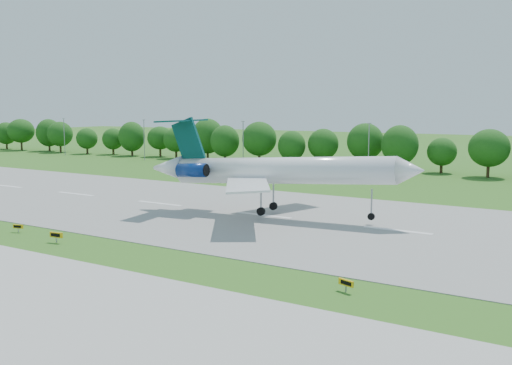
{
  "coord_description": "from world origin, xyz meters",
  "views": [
    {
      "loc": [
        61.77,
        -45.89,
        15.82
      ],
      "look_at": [
        22.93,
        18.0,
        5.93
      ],
      "focal_mm": 40.0,
      "sensor_mm": 36.0,
      "label": 1
    }
  ],
  "objects_px": {
    "airliner": "(268,169)",
    "taxi_sign_left": "(18,227)",
    "service_vehicle_a": "(188,162)",
    "service_vehicle_b": "(204,164)"
  },
  "relations": [
    {
      "from": "taxi_sign_left",
      "to": "service_vehicle_a",
      "type": "distance_m",
      "value": 89.33
    },
    {
      "from": "airliner",
      "to": "service_vehicle_b",
      "type": "xyz_separation_m",
      "value": [
        -50.61,
        52.8,
        -6.28
      ]
    },
    {
      "from": "airliner",
      "to": "service_vehicle_a",
      "type": "distance_m",
      "value": 81.11
    },
    {
      "from": "airliner",
      "to": "taxi_sign_left",
      "type": "distance_m",
      "value": 34.28
    },
    {
      "from": "service_vehicle_a",
      "to": "service_vehicle_b",
      "type": "xyz_separation_m",
      "value": [
        7.77,
        -3.15,
        0.06
      ]
    },
    {
      "from": "taxi_sign_left",
      "to": "service_vehicle_a",
      "type": "xyz_separation_m",
      "value": [
        -36.44,
        81.56,
        -0.16
      ]
    },
    {
      "from": "airliner",
      "to": "taxi_sign_left",
      "type": "relative_size",
      "value": 29.14
    },
    {
      "from": "airliner",
      "to": "taxi_sign_left",
      "type": "bearing_deg",
      "value": -138.53
    },
    {
      "from": "airliner",
      "to": "service_vehicle_b",
      "type": "height_order",
      "value": "airliner"
    },
    {
      "from": "taxi_sign_left",
      "to": "airliner",
      "type": "bearing_deg",
      "value": 32.38
    }
  ]
}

